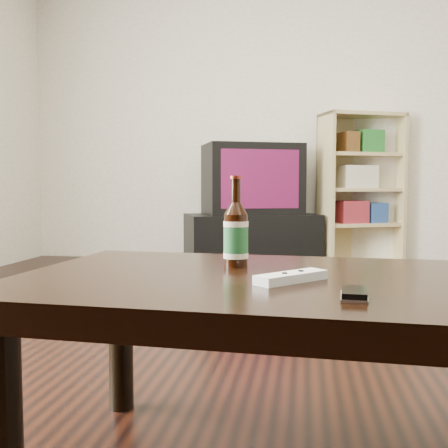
# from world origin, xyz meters

# --- Properties ---
(floor) EXTENTS (5.00, 6.00, 0.01)m
(floor) POSITION_xyz_m (0.00, 0.00, -0.01)
(floor) COLOR black
(floor) RESTS_ON ground
(wall_back) EXTENTS (5.00, 0.02, 2.70)m
(wall_back) POSITION_xyz_m (0.00, 3.01, 1.35)
(wall_back) COLOR beige
(wall_back) RESTS_ON ground
(tv_stand) EXTENTS (1.22, 0.91, 0.44)m
(tv_stand) POSITION_xyz_m (-0.41, 2.69, 0.22)
(tv_stand) COLOR black
(tv_stand) RESTS_ON floor
(tv) EXTENTS (0.91, 0.75, 0.59)m
(tv) POSITION_xyz_m (-0.41, 2.69, 0.73)
(tv) COLOR black
(tv) RESTS_ON tv_stand
(bookshelf) EXTENTS (0.76, 0.57, 1.29)m
(bookshelf) POSITION_xyz_m (0.49, 2.91, 0.67)
(bookshelf) COLOR tan
(bookshelf) RESTS_ON floor
(coffee_table) EXTENTS (1.29, 0.81, 0.47)m
(coffee_table) POSITION_xyz_m (0.01, -0.58, 0.40)
(coffee_table) COLOR black
(coffee_table) RESTS_ON floor
(beer_bottle) EXTENTS (0.06, 0.06, 0.23)m
(beer_bottle) POSITION_xyz_m (-0.14, -0.46, 0.55)
(beer_bottle) COLOR black
(beer_bottle) RESTS_ON coffee_table
(phone) EXTENTS (0.05, 0.09, 0.02)m
(phone) POSITION_xyz_m (0.12, -0.79, 0.47)
(phone) COLOR silver
(phone) RESTS_ON coffee_table
(remote) EXTENTS (0.16, 0.16, 0.02)m
(remote) POSITION_xyz_m (0.01, -0.64, 0.48)
(remote) COLOR silver
(remote) RESTS_ON coffee_table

